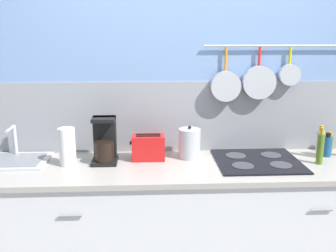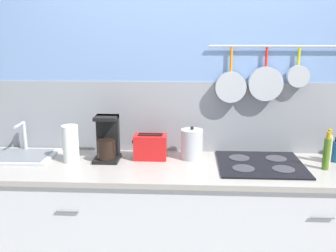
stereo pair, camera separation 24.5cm
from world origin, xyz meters
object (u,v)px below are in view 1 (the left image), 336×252
object	(u,v)px
paper_towel_roll	(67,147)
bottle_olive_oil	(329,143)
kettle	(189,143)
bottle_hot_sauce	(327,146)
bottle_sesame_oil	(320,148)
coffee_maker	(105,144)
bottle_cooking_wine	(320,143)
toaster	(148,147)

from	to	relation	value
paper_towel_roll	bottle_olive_oil	size ratio (longest dim) A/B	1.71
paper_towel_roll	kettle	bearing A→B (deg)	7.62
kettle	bottle_olive_oil	world-z (taller)	kettle
paper_towel_roll	bottle_hot_sauce	xyz separation A→B (m)	(1.83, 0.10, -0.05)
kettle	bottle_sesame_oil	bearing A→B (deg)	-11.14
coffee_maker	bottle_cooking_wine	bearing A→B (deg)	0.59
bottle_sesame_oil	bottle_hot_sauce	distance (m)	0.20
bottle_cooking_wine	bottle_olive_oil	world-z (taller)	bottle_cooking_wine
toaster	bottle_sesame_oil	distance (m)	1.18
paper_towel_roll	kettle	distance (m)	0.84
bottle_sesame_oil	bottle_hot_sauce	bearing A→B (deg)	51.31
bottle_olive_oil	bottle_sesame_oil	bearing A→B (deg)	-126.35
paper_towel_roll	toaster	world-z (taller)	paper_towel_roll
bottle_cooking_wine	bottle_sesame_oil	bearing A→B (deg)	-113.73
paper_towel_roll	coffee_maker	bearing A→B (deg)	13.43
paper_towel_roll	toaster	distance (m)	0.55
toaster	bottle_sesame_oil	world-z (taller)	bottle_sesame_oil
toaster	kettle	world-z (taller)	kettle
bottle_hot_sauce	bottle_olive_oil	size ratio (longest dim) A/B	1.16
paper_towel_roll	bottle_hot_sauce	distance (m)	1.84
paper_towel_roll	kettle	size ratio (longest dim) A/B	1.09
kettle	bottle_cooking_wine	bearing A→B (deg)	-2.36
bottle_hot_sauce	coffee_maker	bearing A→B (deg)	-178.60
bottle_hot_sauce	bottle_cooking_wine	bearing A→B (deg)	-160.74
bottle_sesame_oil	bottle_hot_sauce	xyz separation A→B (m)	(0.13, 0.16, -0.04)
toaster	bottle_sesame_oil	bearing A→B (deg)	-7.45
kettle	bottle_hot_sauce	world-z (taller)	kettle
bottle_hot_sauce	bottle_olive_oil	bearing A→B (deg)	57.39
bottle_sesame_oil	bottle_hot_sauce	world-z (taller)	bottle_sesame_oil
paper_towel_roll	coffee_maker	world-z (taller)	coffee_maker
paper_towel_roll	bottle_cooking_wine	distance (m)	1.77
coffee_maker	bottle_olive_oil	world-z (taller)	coffee_maker
coffee_maker	bottle_olive_oil	xyz separation A→B (m)	(1.66, 0.15, -0.06)
kettle	bottle_sesame_oil	xyz separation A→B (m)	(0.87, -0.17, 0.01)
bottle_olive_oil	paper_towel_roll	bearing A→B (deg)	-173.91
bottle_cooking_wine	coffee_maker	bearing A→B (deg)	-179.41
paper_towel_roll	bottle_hot_sauce	bearing A→B (deg)	3.02
coffee_maker	bottle_olive_oil	distance (m)	1.67
bottle_sesame_oil	bottle_cooking_wine	xyz separation A→B (m)	(0.06, 0.13, -0.01)
coffee_maker	toaster	world-z (taller)	coffee_maker
kettle	bottle_sesame_oil	distance (m)	0.89
bottle_olive_oil	bottle_cooking_wine	bearing A→B (deg)	-136.18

